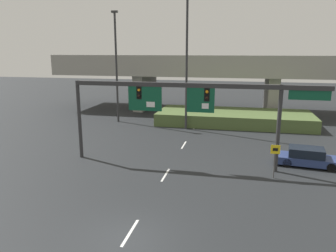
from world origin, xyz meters
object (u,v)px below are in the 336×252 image
(signal_gantry, at_px, (186,99))
(speed_limit_sign, at_px, (275,156))
(highway_light_pole_near, at_px, (187,61))
(highway_light_pole_far, at_px, (116,65))
(parked_sedan_near_right, at_px, (308,157))

(signal_gantry, relative_size, speed_limit_sign, 7.72)
(speed_limit_sign, height_order, highway_light_pole_near, highway_light_pole_near)
(speed_limit_sign, distance_m, highway_light_pole_near, 16.13)
(signal_gantry, relative_size, highway_light_pole_near, 1.33)
(highway_light_pole_near, relative_size, highway_light_pole_far, 1.08)
(parked_sedan_near_right, bearing_deg, signal_gantry, -161.69)
(speed_limit_sign, distance_m, highway_light_pole_far, 22.84)
(speed_limit_sign, bearing_deg, highway_light_pole_near, 122.38)
(signal_gantry, relative_size, parked_sedan_near_right, 3.71)
(speed_limit_sign, distance_m, parked_sedan_near_right, 4.23)
(highway_light_pole_far, relative_size, parked_sedan_near_right, 2.58)
(highway_light_pole_near, height_order, parked_sedan_near_right, highway_light_pole_near)
(signal_gantry, bearing_deg, parked_sedan_near_right, 11.54)
(highway_light_pole_far, xyz_separation_m, parked_sedan_near_right, (19.35, -11.58, -6.11))
(highway_light_pole_near, xyz_separation_m, parked_sedan_near_right, (10.76, -9.59, -6.64))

